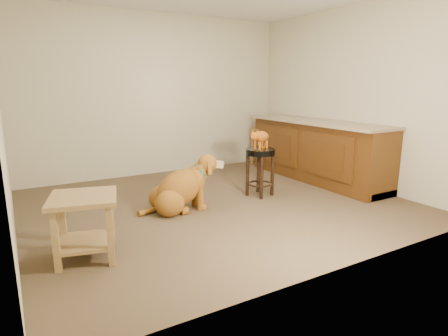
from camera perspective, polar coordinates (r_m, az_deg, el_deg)
floor at (r=4.77m, az=-1.00°, el=-5.47°), size 4.50×4.00×0.01m
room_shell at (r=4.54m, az=-1.08°, el=15.08°), size 4.54×4.04×2.62m
cabinet_run at (r=6.04m, az=13.87°, el=2.35°), size 0.70×2.56×0.94m
padded_stool at (r=5.04m, az=5.53°, el=0.83°), size 0.41×0.41×0.64m
wood_stool at (r=6.96m, az=5.97°, el=3.34°), size 0.45×0.45×0.70m
side_table at (r=3.45m, az=-20.48°, el=-7.06°), size 0.66×0.66×0.56m
golden_retriever at (r=4.49m, az=-6.67°, el=-3.25°), size 1.11×0.56×0.70m
tabby_kitten at (r=4.97m, az=5.52°, el=4.71°), size 0.43×0.27×0.29m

